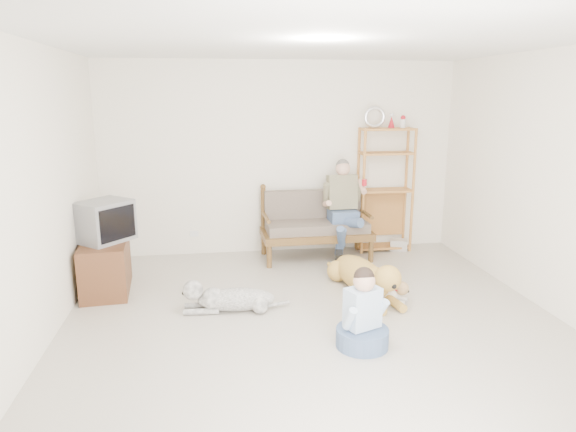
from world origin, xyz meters
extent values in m
plane|color=beige|center=(0.00, 0.00, 0.00)|extent=(5.50, 5.50, 0.00)
plane|color=white|center=(0.00, 0.00, 2.70)|extent=(5.50, 5.50, 0.00)
plane|color=white|center=(0.00, 2.75, 1.35)|extent=(5.00, 0.00, 5.00)
plane|color=white|center=(0.00, -2.75, 1.35)|extent=(5.00, 0.00, 5.00)
plane|color=white|center=(-2.50, 0.00, 1.35)|extent=(0.00, 5.50, 5.50)
plane|color=white|center=(2.50, 0.00, 1.35)|extent=(0.00, 5.50, 5.50)
cube|color=brown|center=(0.44, 2.29, 0.35)|extent=(1.51, 0.73, 0.10)
cube|color=#716156|center=(0.44, 2.29, 0.47)|extent=(1.39, 0.63, 0.13)
cube|color=#716156|center=(0.44, 2.53, 0.70)|extent=(1.38, 0.15, 0.45)
cylinder|color=brown|center=(0.44, 2.59, 0.90)|extent=(1.40, 0.08, 0.05)
cylinder|color=brown|center=(-0.26, 1.99, 0.15)|extent=(0.07, 0.07, 0.30)
cylinder|color=brown|center=(-0.26, 2.59, 0.47)|extent=(0.07, 0.07, 0.95)
cylinder|color=brown|center=(1.14, 1.99, 0.15)|extent=(0.07, 0.07, 0.30)
cylinder|color=brown|center=(1.14, 2.59, 0.47)|extent=(0.07, 0.07, 0.95)
cube|color=slate|center=(0.80, 2.25, 0.59)|extent=(0.38, 0.36, 0.19)
cube|color=#7E7558|center=(0.80, 2.34, 0.92)|extent=(0.40, 0.27, 0.50)
sphere|color=tan|center=(0.80, 2.31, 1.25)|extent=(0.20, 0.20, 0.20)
sphere|color=#5A544F|center=(0.80, 2.33, 1.29)|extent=(0.18, 0.18, 0.18)
cylinder|color=#B61320|center=(1.05, 2.13, 1.08)|extent=(0.07, 0.07, 0.08)
cube|color=#C1793C|center=(1.49, 2.55, 1.76)|extent=(0.75, 0.31, 0.03)
torus|color=silver|center=(1.30, 2.55, 1.93)|extent=(0.31, 0.05, 0.31)
cone|color=#B61320|center=(1.54, 2.55, 1.86)|extent=(0.10, 0.10, 0.16)
cylinder|color=#C1793C|center=(1.13, 2.41, 0.89)|extent=(0.04, 0.04, 1.78)
cylinder|color=#C1793C|center=(1.13, 2.69, 0.89)|extent=(0.04, 0.04, 1.78)
cylinder|color=#C1793C|center=(1.86, 2.41, 0.89)|extent=(0.04, 0.04, 1.78)
cylinder|color=#C1793C|center=(1.86, 2.69, 0.89)|extent=(0.04, 0.04, 1.78)
cube|color=silver|center=(1.72, 2.49, 0.08)|extent=(0.28, 0.24, 0.15)
cube|color=brown|center=(-2.22, 1.44, 0.30)|extent=(0.57, 0.94, 0.60)
cube|color=brown|center=(-2.46, 1.22, 0.30)|extent=(0.05, 0.40, 0.50)
cube|color=brown|center=(-2.46, 1.66, 0.30)|extent=(0.05, 0.40, 0.50)
cube|color=slate|center=(-2.20, 1.47, 0.83)|extent=(0.70, 0.72, 0.47)
cube|color=black|center=(-2.03, 1.33, 0.83)|extent=(0.32, 0.37, 0.37)
cube|color=silver|center=(-1.25, 2.73, 0.30)|extent=(0.12, 0.02, 0.08)
ellipsoid|color=gold|center=(0.72, 1.05, 0.18)|extent=(0.60, 1.19, 0.36)
sphere|color=gold|center=(0.78, 0.71, 0.20)|extent=(0.36, 0.36, 0.36)
sphere|color=gold|center=(0.83, 0.43, 0.36)|extent=(0.28, 0.28, 0.28)
ellipsoid|color=gold|center=(0.85, 0.31, 0.33)|extent=(0.16, 0.22, 0.11)
cylinder|color=gold|center=(0.62, 1.61, 0.07)|extent=(0.28, 0.42, 0.06)
ellipsoid|color=gold|center=(0.72, 0.44, 0.36)|extent=(0.08, 0.10, 0.14)
ellipsoid|color=gold|center=(0.92, 0.48, 0.36)|extent=(0.08, 0.10, 0.14)
ellipsoid|color=white|center=(-0.76, 0.66, 0.12)|extent=(0.83, 0.32, 0.25)
sphere|color=white|center=(-1.00, 0.67, 0.14)|extent=(0.25, 0.25, 0.25)
sphere|color=white|center=(-1.21, 0.68, 0.25)|extent=(0.21, 0.21, 0.21)
ellipsoid|color=white|center=(-1.30, 0.69, 0.22)|extent=(0.16, 0.10, 0.08)
cylinder|color=white|center=(-0.35, 0.64, 0.05)|extent=(0.32, 0.13, 0.04)
ellipsoid|color=white|center=(-1.18, 0.76, 0.25)|extent=(0.07, 0.05, 0.10)
ellipsoid|color=white|center=(-1.19, 0.61, 0.25)|extent=(0.07, 0.05, 0.10)
ellipsoid|color=white|center=(0.86, 0.74, 0.08)|extent=(0.46, 0.40, 0.17)
sphere|color=white|center=(0.96, 0.66, 0.09)|extent=(0.17, 0.17, 0.17)
sphere|color=#A88254|center=(1.05, 0.60, 0.17)|extent=(0.15, 0.15, 0.15)
ellipsoid|color=#A88254|center=(1.11, 0.56, 0.15)|extent=(0.13, 0.12, 0.06)
cylinder|color=white|center=(0.69, 0.86, 0.03)|extent=(0.17, 0.07, 0.03)
cone|color=#A88254|center=(1.01, 0.56, 0.21)|extent=(0.05, 0.05, 0.05)
cone|color=#A88254|center=(1.07, 0.65, 0.21)|extent=(0.05, 0.05, 0.05)
torus|color=#B61320|center=(1.03, 0.61, 0.16)|extent=(0.14, 0.14, 0.02)
cylinder|color=slate|center=(0.33, -0.31, 0.09)|extent=(0.48, 0.48, 0.17)
cube|color=#AFC2D2|center=(0.33, -0.29, 0.37)|extent=(0.36, 0.30, 0.37)
sphere|color=tan|center=(0.33, -0.31, 0.63)|extent=(0.20, 0.20, 0.20)
sphere|color=black|center=(0.33, -0.30, 0.66)|extent=(0.18, 0.18, 0.18)
camera|label=1|loc=(-0.96, -4.44, 2.24)|focal=32.00mm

